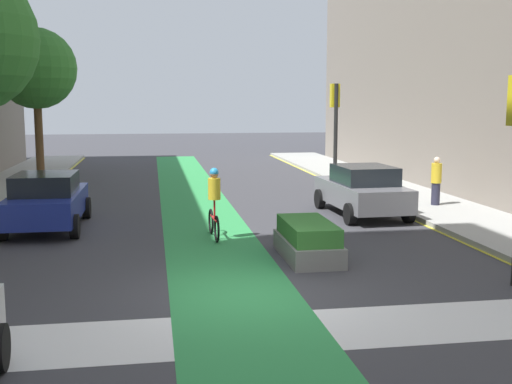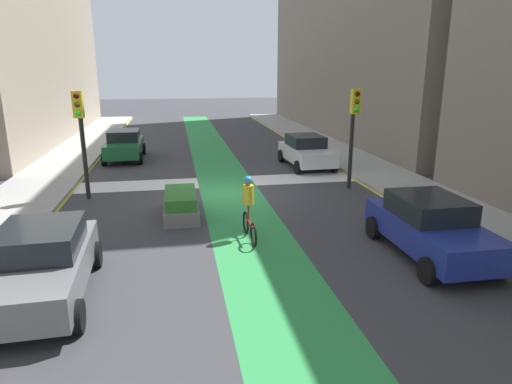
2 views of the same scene
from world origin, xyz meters
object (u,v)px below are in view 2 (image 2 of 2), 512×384
(car_green_right_near, at_px, (124,145))
(median_planter, at_px, (181,205))
(car_blue_left_far, at_px, (430,226))
(cyclist_in_lane, at_px, (249,207))
(car_white_left_near, at_px, (306,151))
(car_grey_right_far, at_px, (41,264))
(traffic_signal_near_left, at_px, (354,120))
(traffic_signal_near_right, at_px, (80,124))

(car_green_right_near, bearing_deg, median_planter, 105.04)
(car_blue_left_far, distance_m, cyclist_in_lane, 4.91)
(car_white_left_near, xyz_separation_m, car_grey_right_far, (9.35, 11.92, 0.00))
(traffic_signal_near_left, bearing_deg, median_planter, 18.77)
(car_white_left_near, relative_size, median_planter, 1.74)
(cyclist_in_lane, distance_m, median_planter, 3.13)
(traffic_signal_near_left, distance_m, car_grey_right_far, 12.54)
(car_grey_right_far, height_order, car_blue_left_far, same)
(car_blue_left_far, bearing_deg, car_grey_right_far, 3.89)
(car_green_right_near, height_order, car_grey_right_far, same)
(traffic_signal_near_right, xyz_separation_m, car_green_right_near, (-0.62, -7.83, -2.03))
(traffic_signal_near_right, bearing_deg, car_grey_right_far, 93.27)
(car_white_left_near, xyz_separation_m, car_green_right_near, (9.17, -3.64, 0.00))
(car_white_left_near, xyz_separation_m, car_blue_left_far, (-0.01, 11.28, 0.00))
(traffic_signal_near_right, distance_m, car_green_right_near, 8.11)
(car_blue_left_far, height_order, cyclist_in_lane, cyclist_in_lane)
(traffic_signal_near_right, relative_size, car_blue_left_far, 0.96)
(traffic_signal_near_right, xyz_separation_m, car_grey_right_far, (-0.44, 7.72, -2.03))
(traffic_signal_near_left, relative_size, car_white_left_near, 0.94)
(traffic_signal_near_right, bearing_deg, median_planter, 142.32)
(car_grey_right_far, bearing_deg, median_planter, -120.53)
(cyclist_in_lane, bearing_deg, car_white_left_near, -115.70)
(car_green_right_near, xyz_separation_m, cyclist_in_lane, (-4.72, 12.90, 0.17))
(car_grey_right_far, relative_size, cyclist_in_lane, 2.30)
(car_green_right_near, xyz_separation_m, car_blue_left_far, (-9.19, 14.92, 0.00))
(cyclist_in_lane, bearing_deg, traffic_signal_near_right, -43.56)
(car_white_left_near, height_order, car_green_right_near, same)
(traffic_signal_near_left, bearing_deg, car_blue_left_far, 85.41)
(traffic_signal_near_left, distance_m, median_planter, 7.69)
(traffic_signal_near_right, relative_size, car_white_left_near, 0.95)
(car_grey_right_far, height_order, cyclist_in_lane, cyclist_in_lane)
(traffic_signal_near_left, distance_m, cyclist_in_lane, 7.16)
(car_grey_right_far, xyz_separation_m, car_blue_left_far, (-9.36, -0.64, 0.00))
(car_blue_left_far, relative_size, cyclist_in_lane, 2.27)
(median_planter, bearing_deg, car_green_right_near, -74.96)
(car_green_right_near, distance_m, median_planter, 10.86)
(car_white_left_near, height_order, car_grey_right_far, same)
(car_white_left_near, distance_m, car_blue_left_far, 11.28)
(car_grey_right_far, distance_m, car_blue_left_far, 9.38)
(traffic_signal_near_right, xyz_separation_m, cyclist_in_lane, (-5.33, 5.07, -1.86))
(car_green_right_near, xyz_separation_m, median_planter, (-2.82, 10.48, -0.40))
(traffic_signal_near_right, xyz_separation_m, car_white_left_near, (-9.79, -4.19, -2.03))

